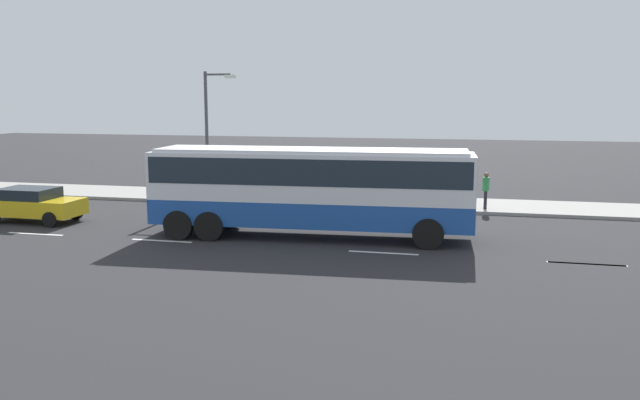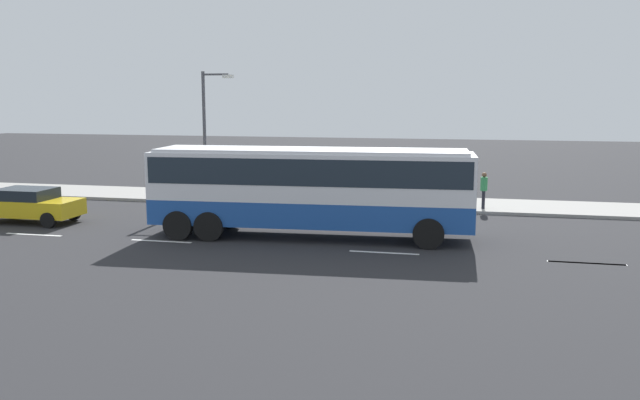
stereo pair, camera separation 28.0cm
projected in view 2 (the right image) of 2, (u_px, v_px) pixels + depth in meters
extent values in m
plane|color=#28282B|center=(307.00, 237.00, 24.80)|extent=(120.00, 120.00, 0.00)
cube|color=gray|center=(346.00, 201.00, 32.84)|extent=(80.00, 4.00, 0.15)
cube|color=white|center=(34.00, 235.00, 25.21)|extent=(2.40, 0.16, 0.01)
cube|color=white|center=(161.00, 241.00, 24.07)|extent=(2.40, 0.16, 0.01)
cube|color=white|center=(384.00, 253.00, 22.30)|extent=(2.40, 0.16, 0.01)
cube|color=white|center=(587.00, 263.00, 20.89)|extent=(2.40, 0.16, 0.01)
cube|color=white|center=(586.00, 263.00, 20.90)|extent=(2.40, 0.16, 0.01)
cube|color=#1E4C9E|center=(311.00, 211.00, 24.58)|extent=(12.14, 3.24, 0.94)
cube|color=silver|center=(311.00, 176.00, 24.37)|extent=(12.14, 3.24, 1.76)
cube|color=#1E2833|center=(311.00, 169.00, 24.33)|extent=(11.90, 3.25, 0.97)
cube|color=#1E2833|center=(473.00, 176.00, 23.41)|extent=(0.25, 2.36, 1.41)
cube|color=silver|center=(311.00, 150.00, 24.22)|extent=(11.65, 3.06, 0.12)
cylinder|color=black|center=(428.00, 221.00, 25.15)|extent=(1.12, 0.36, 1.10)
cylinder|color=black|center=(428.00, 234.00, 22.75)|extent=(1.12, 0.36, 1.10)
cylinder|color=black|center=(229.00, 215.00, 26.43)|extent=(1.12, 0.36, 1.10)
cylinder|color=black|center=(209.00, 226.00, 24.03)|extent=(1.12, 0.36, 1.10)
cylinder|color=black|center=(201.00, 214.00, 26.62)|extent=(1.12, 0.36, 1.10)
cylinder|color=black|center=(178.00, 225.00, 24.22)|extent=(1.12, 0.36, 1.10)
cube|color=gold|center=(32.00, 207.00, 27.54)|extent=(4.06, 1.84, 0.68)
cube|color=black|center=(26.00, 194.00, 27.51)|extent=(2.23, 1.69, 0.45)
cylinder|color=black|center=(73.00, 213.00, 28.14)|extent=(0.64, 0.20, 0.64)
cylinder|color=black|center=(48.00, 220.00, 26.46)|extent=(0.64, 0.20, 0.64)
cylinder|color=black|center=(18.00, 210.00, 28.74)|extent=(0.64, 0.20, 0.64)
cylinder|color=black|center=(483.00, 199.00, 30.26)|extent=(0.14, 0.14, 0.84)
cylinder|color=black|center=(483.00, 200.00, 30.10)|extent=(0.14, 0.14, 0.84)
cylinder|color=#338C4C|center=(484.00, 184.00, 30.06)|extent=(0.32, 0.32, 0.63)
sphere|color=brown|center=(484.00, 175.00, 30.00)|extent=(0.23, 0.23, 0.23)
cylinder|color=brown|center=(430.00, 193.00, 32.16)|extent=(0.14, 0.14, 0.83)
cylinder|color=brown|center=(428.00, 194.00, 32.06)|extent=(0.14, 0.14, 0.83)
cylinder|color=#B2333F|center=(429.00, 179.00, 32.00)|extent=(0.32, 0.32, 0.62)
sphere|color=#9E7051|center=(429.00, 170.00, 31.93)|extent=(0.22, 0.22, 0.22)
cylinder|color=#47474C|center=(205.00, 137.00, 32.09)|extent=(0.16, 0.16, 6.36)
cylinder|color=#47474C|center=(215.00, 74.00, 31.48)|extent=(1.29, 0.10, 0.10)
cube|color=silver|center=(228.00, 76.00, 31.36)|extent=(0.50, 0.24, 0.16)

